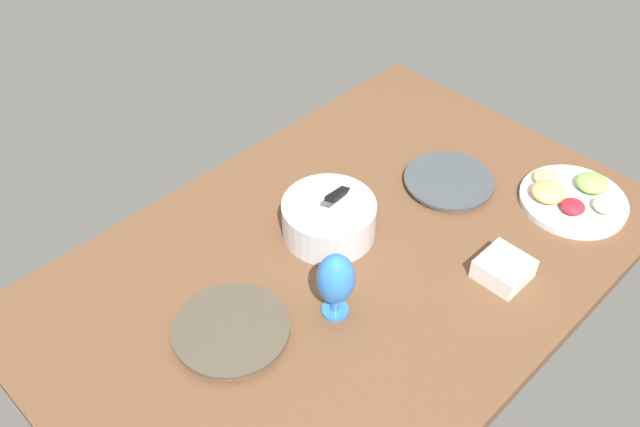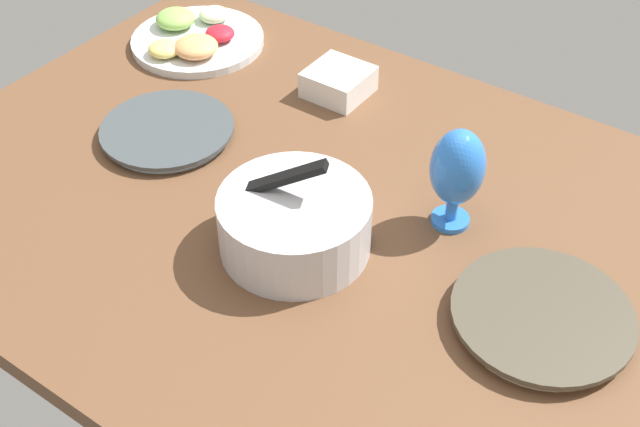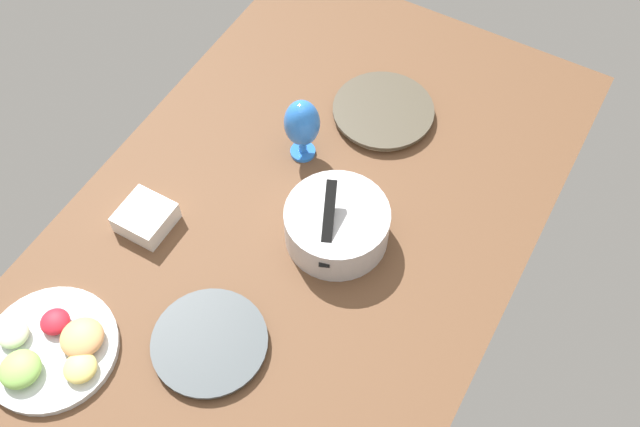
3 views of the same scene
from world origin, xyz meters
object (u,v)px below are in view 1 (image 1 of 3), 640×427
(dinner_plate_left, at_px, (231,330))
(hurricane_glass_blue, at_px, (336,280))
(square_bowl_white, at_px, (504,268))
(fruit_platter, at_px, (572,197))
(mixing_bowl, at_px, (329,217))
(dinner_plate_right, at_px, (449,181))

(dinner_plate_left, xyz_separation_m, hurricane_glass_blue, (0.22, -0.12, 0.10))
(square_bowl_white, bearing_deg, fruit_platter, 3.56)
(mixing_bowl, distance_m, hurricane_glass_blue, 0.27)
(dinner_plate_left, height_order, hurricane_glass_blue, hurricane_glass_blue)
(dinner_plate_left, bearing_deg, fruit_platter, -18.21)
(dinner_plate_right, relative_size, mixing_bowl, 1.01)
(dinner_plate_left, distance_m, hurricane_glass_blue, 0.27)
(mixing_bowl, bearing_deg, square_bowl_white, -64.87)
(dinner_plate_right, xyz_separation_m, square_bowl_white, (-0.18, -0.31, 0.02))
(hurricane_glass_blue, bearing_deg, fruit_platter, -14.61)
(dinner_plate_left, distance_m, fruit_platter, 1.00)
(dinner_plate_left, bearing_deg, hurricane_glass_blue, -29.35)
(dinner_plate_left, height_order, mixing_bowl, mixing_bowl)
(fruit_platter, relative_size, hurricane_glass_blue, 1.57)
(dinner_plate_right, bearing_deg, fruit_platter, -57.55)
(dinner_plate_right, relative_size, hurricane_glass_blue, 1.37)
(dinner_plate_right, bearing_deg, dinner_plate_left, 177.85)
(fruit_platter, bearing_deg, hurricane_glass_blue, 165.39)
(mixing_bowl, xyz_separation_m, hurricane_glass_blue, (-0.18, -0.20, 0.06))
(fruit_platter, bearing_deg, dinner_plate_left, 161.79)
(fruit_platter, height_order, hurricane_glass_blue, hurricane_glass_blue)
(dinner_plate_right, relative_size, fruit_platter, 0.87)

